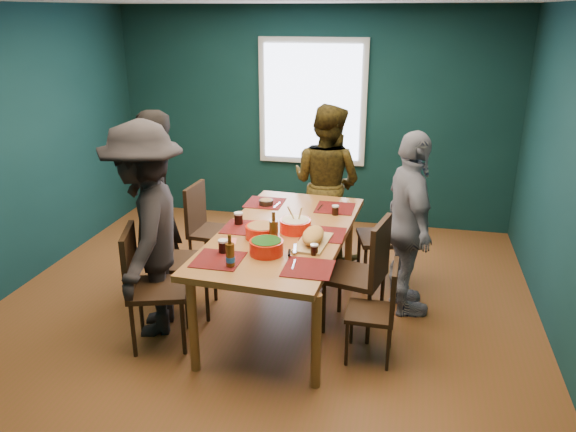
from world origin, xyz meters
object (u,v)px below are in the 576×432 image
person_far_left (154,204)px  bowl_dumpling (295,225)px  chair_left_mid (177,252)px  chair_right_far (394,228)px  person_back (326,183)px  person_right (409,225)px  dining_table (283,239)px  bowl_herbs (266,247)px  chair_right_near (381,305)px  chair_right_mid (366,267)px  person_near_left (147,231)px  cutting_board (313,237)px  chair_left_near (146,279)px  bowl_salad (262,231)px  chair_left_far (205,223)px

person_far_left → bowl_dumpling: 1.43m
chair_left_mid → person_far_left: size_ratio=0.56×
chair_right_far → person_back: (-0.76, 0.56, 0.25)m
chair_right_far → bowl_dumpling: 1.18m
chair_left_mid → person_right: person_right is taller
dining_table → bowl_herbs: bowl_herbs is taller
chair_right_near → person_right: size_ratio=0.49×
chair_right_mid → bowl_dumpling: bowl_dumpling is taller
dining_table → person_back: person_back is taller
chair_left_mid → person_near_left: person_near_left is taller
person_far_left → cutting_board: bearing=78.4°
dining_table → chair_right_far: 1.24m
bowl_dumpling → cutting_board: bowl_dumpling is taller
dining_table → cutting_board: bearing=-32.4°
chair_left_near → bowl_salad: bearing=14.1°
bowl_dumpling → person_back: bearing=87.6°
bowl_dumpling → person_right: bearing=17.5°
chair_left_far → chair_right_near: 2.23m
chair_left_mid → person_near_left: (-0.10, -0.34, 0.33)m
chair_left_far → person_right: size_ratio=0.57×
chair_left_near → bowl_salad: size_ratio=3.73×
chair_left_near → chair_right_near: chair_left_near is taller
person_back → bowl_herbs: (-0.18, -1.88, 0.02)m
dining_table → chair_left_near: 1.22m
chair_left_mid → person_right: 2.08m
dining_table → person_near_left: 1.16m
person_right → bowl_salad: size_ratio=6.17×
person_back → bowl_salad: (-0.30, -1.57, 0.02)m
dining_table → chair_left_far: bearing=149.3°
dining_table → person_far_left: size_ratio=1.23×
cutting_board → bowl_dumpling: bearing=135.6°
chair_right_mid → bowl_herbs: (-0.76, -0.39, 0.28)m
person_right → chair_left_far: bearing=63.0°
person_back → person_near_left: size_ratio=0.94×
person_back → bowl_salad: bearing=102.0°
person_near_left → chair_right_mid: bearing=88.0°
chair_left_mid → bowl_salad: size_ratio=3.68×
chair_left_mid → chair_right_mid: 1.69m
chair_left_near → chair_left_mid: bearing=69.2°
chair_right_far → chair_right_near: size_ratio=1.27×
chair_left_near → cutting_board: bearing=3.2°
chair_right_near → chair_right_far: bearing=89.3°
dining_table → chair_left_near: chair_left_near is taller
dining_table → person_far_left: bearing=174.4°
chair_left_mid → chair_right_far: chair_right_far is taller
person_right → cutting_board: (-0.77, -0.54, 0.03)m
chair_right_near → person_far_left: (-2.21, 0.73, 0.42)m
person_far_left → bowl_dumpling: person_far_left is taller
chair_right_far → person_far_left: (-2.24, -0.61, 0.29)m
chair_right_mid → chair_right_near: size_ratio=1.25×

